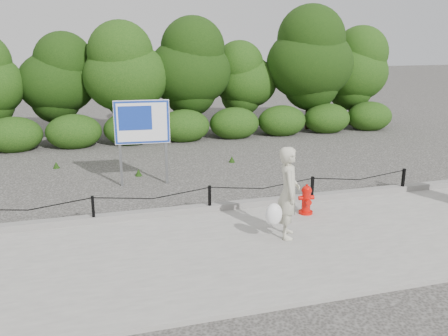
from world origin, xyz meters
TOP-DOWN VIEW (x-y plane):
  - ground at (0.00, 0.00)m, footprint 90.00×90.00m
  - sidewalk at (0.00, -2.00)m, footprint 14.00×4.00m
  - curb at (0.00, 0.05)m, footprint 14.00×0.22m
  - chain_barrier at (0.00, 0.00)m, footprint 10.06×0.06m
  - treeline at (0.94, 8.89)m, footprint 20.32×3.64m
  - fire_hydrant at (2.00, -0.72)m, footprint 0.36×0.37m
  - pedestrian at (1.10, -1.74)m, footprint 0.83×0.76m
  - advertising_sign at (-1.14, 2.59)m, footprint 1.42×0.22m

SIDE VIEW (x-z plane):
  - ground at x=0.00m, z-range 0.00..0.00m
  - sidewalk at x=0.00m, z-range 0.00..0.08m
  - curb at x=0.00m, z-range 0.08..0.22m
  - fire_hydrant at x=2.00m, z-range 0.06..0.73m
  - chain_barrier at x=0.00m, z-range 0.16..0.76m
  - pedestrian at x=1.10m, z-range 0.06..1.85m
  - advertising_sign at x=-1.14m, z-range 0.47..2.74m
  - treeline at x=0.94m, z-range 0.09..5.05m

